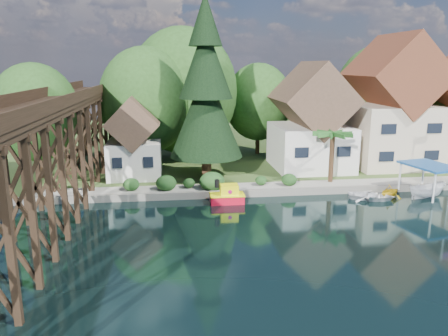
# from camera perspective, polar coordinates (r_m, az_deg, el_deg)

# --- Properties ---
(ground) EXTENTS (140.00, 140.00, 0.00)m
(ground) POSITION_cam_1_polar(r_m,az_deg,el_deg) (30.75, 7.58, -8.04)
(ground) COLOR black
(ground) RESTS_ON ground
(bank) EXTENTS (140.00, 52.00, 0.50)m
(bank) POSITION_cam_1_polar(r_m,az_deg,el_deg) (63.08, -0.09, 3.39)
(bank) COLOR #2E461C
(bank) RESTS_ON ground
(seawall) EXTENTS (60.00, 0.40, 0.62)m
(seawall) POSITION_cam_1_polar(r_m,az_deg,el_deg) (39.00, 10.38, -3.02)
(seawall) COLOR slate
(seawall) RESTS_ON ground
(promenade) EXTENTS (50.00, 2.60, 0.06)m
(promenade) POSITION_cam_1_polar(r_m,az_deg,el_deg) (40.75, 12.55, -2.09)
(promenade) COLOR gray
(promenade) RESTS_ON bank
(trestle_bridge) EXTENTS (4.12, 44.18, 9.30)m
(trestle_bridge) POSITION_cam_1_polar(r_m,az_deg,el_deg) (34.45, -21.29, 2.73)
(trestle_bridge) COLOR black
(trestle_bridge) RESTS_ON ground
(house_left) EXTENTS (7.64, 8.64, 11.02)m
(house_left) POSITION_cam_1_polar(r_m,az_deg,el_deg) (46.39, 11.28, 5.64)
(house_left) COLOR silver
(house_left) RESTS_ON bank
(house_center) EXTENTS (8.65, 9.18, 13.89)m
(house_center) POSITION_cam_1_polar(r_m,az_deg,el_deg) (50.23, 21.05, 7.06)
(house_center) COLOR beige
(house_center) RESTS_ON bank
(shed) EXTENTS (5.09, 5.40, 7.85)m
(shed) POSITION_cam_1_polar(r_m,az_deg,el_deg) (42.96, -11.64, 3.25)
(shed) COLOR silver
(shed) RESTS_ON bank
(bg_trees) EXTENTS (49.90, 13.30, 10.57)m
(bg_trees) POSITION_cam_1_polar(r_m,az_deg,el_deg) (49.80, 2.84, 8.88)
(bg_trees) COLOR #382314
(bg_trees) RESTS_ON bank
(shrubs) EXTENTS (15.76, 2.47, 1.70)m
(shrubs) POSITION_cam_1_polar(r_m,az_deg,el_deg) (38.35, -2.49, -1.66)
(shrubs) COLOR #173E16
(shrubs) RESTS_ON bank
(conifer) EXTENTS (6.91, 6.91, 17.00)m
(conifer) POSITION_cam_1_polar(r_m,az_deg,el_deg) (41.22, -2.39, 9.91)
(conifer) COLOR #382314
(conifer) RESTS_ON bank
(palm_tree) EXTENTS (3.72, 3.72, 5.02)m
(palm_tree) POSITION_cam_1_polar(r_m,az_deg,el_deg) (40.88, 14.02, 4.13)
(palm_tree) COLOR #382314
(palm_tree) RESTS_ON bank
(tugboat) EXTENTS (2.85, 1.58, 2.06)m
(tugboat) POSITION_cam_1_polar(r_m,az_deg,el_deg) (36.08, 0.46, -3.64)
(tugboat) COLOR red
(tugboat) RESTS_ON ground
(boat_white_a) EXTENTS (4.53, 3.94, 0.79)m
(boat_white_a) POSITION_cam_1_polar(r_m,az_deg,el_deg) (39.09, 18.68, -3.36)
(boat_white_a) COLOR white
(boat_white_a) RESTS_ON ground
(boat_canopy) EXTENTS (3.98, 5.08, 2.93)m
(boat_canopy) POSITION_cam_1_polar(r_m,az_deg,el_deg) (41.11, 25.09, -1.87)
(boat_canopy) COLOR white
(boat_canopy) RESTS_ON ground
(boat_yellow) EXTENTS (2.99, 2.87, 1.22)m
(boat_yellow) POSITION_cam_1_polar(r_m,az_deg,el_deg) (40.34, 20.89, -2.71)
(boat_yellow) COLOR yellow
(boat_yellow) RESTS_ON ground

